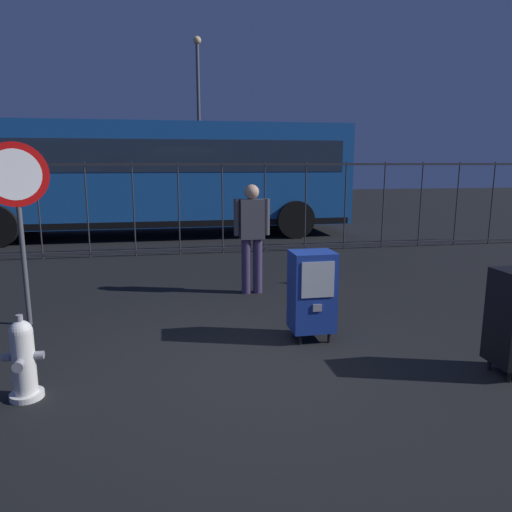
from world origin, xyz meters
name	(u,v)px	position (x,y,z in m)	size (l,w,h in m)	color
ground_plane	(248,372)	(0.00, 0.00, 0.00)	(60.00, 60.00, 0.00)	black
fire_hydrant	(23,360)	(-1.96, -0.16, 0.35)	(0.33, 0.31, 0.75)	silver
newspaper_box_primary	(312,291)	(0.85, 0.73, 0.57)	(0.48, 0.42, 1.02)	black
stop_sign	(17,196)	(-2.46, 1.84, 1.60)	(0.71, 0.31, 2.23)	#4C4F54
pedestrian	(252,232)	(0.53, 2.80, 0.95)	(0.55, 0.22, 1.67)	#382D51
traffic_cone	(322,269)	(1.77, 3.10, 0.26)	(0.36, 0.36, 0.53)	black
fence_barrier	(201,208)	(0.00, 6.18, 1.02)	(18.03, 0.04, 2.00)	#2D2D33
bus_near	(153,173)	(-1.06, 9.18, 1.71)	(10.51, 2.80, 3.00)	#19519E
street_light_near_right	(199,112)	(0.67, 15.90, 4.00)	(0.32, 0.32, 6.88)	#4C4F54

